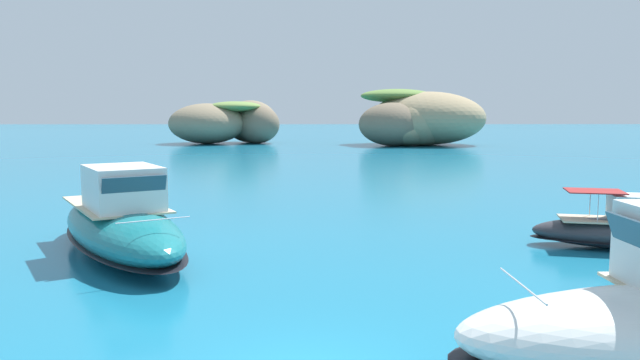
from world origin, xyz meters
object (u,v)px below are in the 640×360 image
object	(u,v)px
islet_large	(417,120)
motorboat_charcoal	(627,230)
islet_small	(229,122)
motorboat_teal	(121,224)

from	to	relation	value
islet_large	motorboat_charcoal	world-z (taller)	islet_large
motorboat_charcoal	islet_small	bearing A→B (deg)	108.71
islet_large	motorboat_charcoal	bearing A→B (deg)	-93.06
islet_large	motorboat_charcoal	distance (m)	65.51
islet_large	motorboat_charcoal	xyz separation A→B (m)	(-3.50, -65.35, -2.85)
islet_small	motorboat_teal	xyz separation A→B (m)	(5.70, -70.61, -2.09)
islet_small	motorboat_charcoal	world-z (taller)	islet_small
motorboat_teal	motorboat_charcoal	xyz separation A→B (m)	(18.01, 0.59, -0.37)
islet_small	motorboat_charcoal	distance (m)	73.97
islet_large	motorboat_teal	bearing A→B (deg)	-108.07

